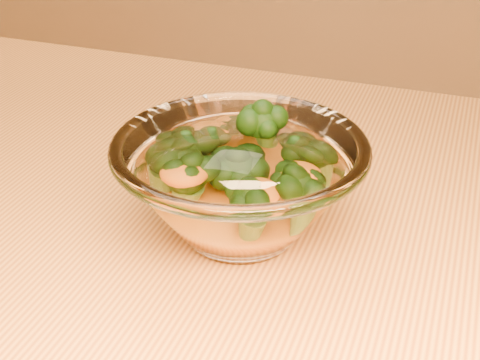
{
  "coord_description": "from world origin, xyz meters",
  "views": [
    {
      "loc": [
        0.15,
        -0.38,
        1.06
      ],
      "look_at": [
        0.0,
        0.04,
        0.8
      ],
      "focal_mm": 50.0,
      "sensor_mm": 36.0,
      "label": 1
    }
  ],
  "objects": [
    {
      "name": "cheese_sauce",
      "position": [
        0.0,
        0.04,
        0.78
      ],
      "size": [
        0.1,
        0.1,
        0.03
      ],
      "primitive_type": "ellipsoid",
      "color": "orange",
      "rests_on": "glass_bowl"
    },
    {
      "name": "broccoli_heap",
      "position": [
        -0.0,
        0.05,
        0.81
      ],
      "size": [
        0.13,
        0.12,
        0.08
      ],
      "color": "black",
      "rests_on": "cheese_sauce"
    },
    {
      "name": "glass_bowl",
      "position": [
        0.0,
        0.04,
        0.8
      ],
      "size": [
        0.2,
        0.2,
        0.09
      ],
      "color": "white",
      "rests_on": "table"
    },
    {
      "name": "table",
      "position": [
        0.0,
        0.0,
        0.65
      ],
      "size": [
        1.2,
        0.8,
        0.75
      ],
      "color": "#BF8639",
      "rests_on": "ground"
    }
  ]
}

